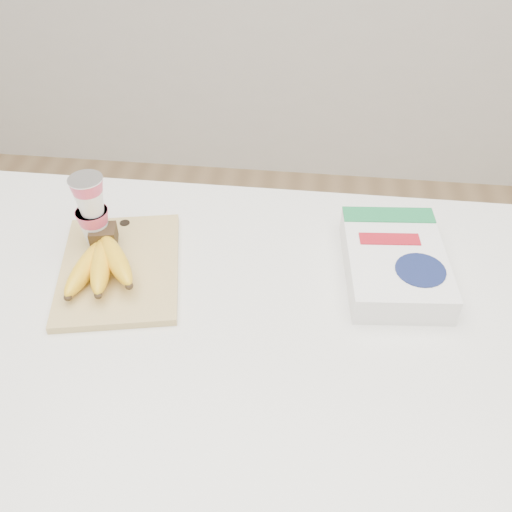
# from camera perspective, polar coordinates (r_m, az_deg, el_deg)

# --- Properties ---
(room) EXTENTS (4.00, 4.00, 4.00)m
(room) POSITION_cam_1_polar(r_m,az_deg,el_deg) (0.71, -6.57, 12.17)
(room) COLOR tan
(room) RESTS_ON ground
(table) EXTENTS (1.30, 0.87, 0.97)m
(table) POSITION_cam_1_polar(r_m,az_deg,el_deg) (1.36, -3.60, -21.46)
(table) COLOR white
(table) RESTS_ON ground
(cutting_board) EXTENTS (0.27, 0.33, 0.01)m
(cutting_board) POSITION_cam_1_polar(r_m,az_deg,el_deg) (1.08, -13.46, -1.18)
(cutting_board) COLOR #DCC179
(cutting_board) RESTS_ON table
(bananas) EXTENTS (0.14, 0.19, 0.06)m
(bananas) POSITION_cam_1_polar(r_m,az_deg,el_deg) (1.06, -15.22, -0.46)
(bananas) COLOR #382816
(bananas) RESTS_ON cutting_board
(yogurt_stack) EXTENTS (0.07, 0.06, 0.15)m
(yogurt_stack) POSITION_cam_1_polar(r_m,az_deg,el_deg) (1.09, -16.14, 4.56)
(yogurt_stack) COLOR white
(yogurt_stack) RESTS_ON cutting_board
(cereal_box) EXTENTS (0.19, 0.27, 0.06)m
(cereal_box) POSITION_cam_1_polar(r_m,az_deg,el_deg) (1.06, 13.70, -0.58)
(cereal_box) COLOR white
(cereal_box) RESTS_ON table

